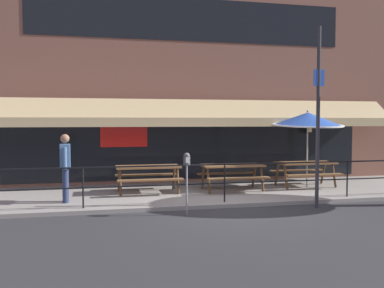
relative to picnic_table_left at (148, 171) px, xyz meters
The scene contains 11 objects.
ground_plane 2.81m from the picnic_table_left, 51.27° to the right, with size 120.00×120.00×0.00m, color #2D2D30.
patio_deck 1.83m from the picnic_table_left, ahead, with size 15.00×4.00×0.10m, color gray.
restaurant_building 4.16m from the picnic_table_left, 50.98° to the left, with size 15.00×1.60×7.80m.
patio_railing 2.50m from the picnic_table_left, 46.96° to the right, with size 13.84×0.04×0.97m.
picnic_table_left is the anchor object (origin of this frame).
picnic_table_centre 2.45m from the picnic_table_left, ahead, with size 1.80×1.42×0.76m.
picnic_table_right 4.89m from the picnic_table_left, ahead, with size 1.80×1.42×0.76m.
patio_umbrella_right 5.10m from the picnic_table_left, ahead, with size 2.14×2.14×2.38m.
pedestrian_walking 2.42m from the picnic_table_left, 156.27° to the right, with size 0.25×0.62×1.71m.
parking_meter_near 2.73m from the picnic_table_left, 78.10° to the right, with size 0.15×0.16×1.42m.
street_sign_pole 4.88m from the picnic_table_left, 33.86° to the right, with size 0.28×0.09×4.42m.
Camera 1 is at (-3.17, -9.91, 2.14)m, focal length 40.00 mm.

